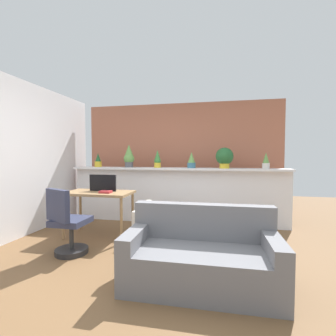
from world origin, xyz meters
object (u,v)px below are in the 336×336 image
object	(u,v)px
potted_plant_1	(129,156)
side_cube_shelf	(148,226)
tv_monitor	(103,183)
potted_plant_5	(266,161)
vase_on_shelf	(149,205)
potted_plant_3	(191,161)
desk	(99,197)
book_on_desk	(106,192)
potted_plant_2	(157,160)
potted_plant_4	(225,157)
couch	(201,258)
office_chair	(67,227)
potted_plant_0	(98,161)

from	to	relation	value
potted_plant_1	side_cube_shelf	distance (m)	1.72
potted_plant_1	tv_monitor	world-z (taller)	potted_plant_1
potted_plant_5	vase_on_shelf	xyz separation A→B (m)	(-1.90, -1.08, -0.67)
potted_plant_3	tv_monitor	xyz separation A→B (m)	(-1.40, -0.92, -0.37)
vase_on_shelf	desk	bearing A→B (deg)	176.12
vase_on_shelf	book_on_desk	xyz separation A→B (m)	(-0.71, -0.05, 0.19)
potted_plant_2	side_cube_shelf	bearing A→B (deg)	-83.45
potted_plant_5	tv_monitor	world-z (taller)	potted_plant_5
potted_plant_1	potted_plant_4	bearing A→B (deg)	-0.94
potted_plant_2	potted_plant_4	xyz separation A→B (m)	(1.31, -0.01, 0.05)
potted_plant_4	couch	world-z (taller)	potted_plant_4
potted_plant_3	side_cube_shelf	world-z (taller)	potted_plant_3
potted_plant_5	couch	xyz separation A→B (m)	(-1.01, -2.21, -0.97)
office_chair	vase_on_shelf	size ratio (longest dim) A/B	5.98
potted_plant_3	book_on_desk	distance (m)	1.74
potted_plant_2	tv_monitor	xyz separation A→B (m)	(-0.71, -0.94, -0.38)
side_cube_shelf	potted_plant_2	bearing A→B (deg)	96.55
potted_plant_0	couch	size ratio (longest dim) A/B	0.19
tv_monitor	vase_on_shelf	world-z (taller)	tv_monitor
potted_plant_4	side_cube_shelf	world-z (taller)	potted_plant_4
side_cube_shelf	office_chair	bearing A→B (deg)	-141.70
desk	side_cube_shelf	distance (m)	0.97
potted_plant_0	potted_plant_3	size ratio (longest dim) A/B	0.95
side_cube_shelf	book_on_desk	world-z (taller)	book_on_desk
potted_plant_2	potted_plant_3	world-z (taller)	potted_plant_2
potted_plant_4	potted_plant_5	xyz separation A→B (m)	(0.74, 0.01, -0.07)
desk	tv_monitor	bearing A→B (deg)	67.67
potted_plant_5	side_cube_shelf	xyz separation A→B (m)	(-1.92, -1.09, -1.00)
potted_plant_5	couch	distance (m)	2.61
side_cube_shelf	couch	xyz separation A→B (m)	(0.91, -1.12, 0.03)
potted_plant_1	office_chair	distance (m)	2.07
couch	potted_plant_1	bearing A→B (deg)	126.41
potted_plant_4	vase_on_shelf	bearing A→B (deg)	-137.62
office_chair	potted_plant_5	bearing A→B (deg)	32.64
office_chair	vase_on_shelf	xyz separation A→B (m)	(0.93, 0.74, 0.19)
potted_plant_0	desk	bearing A→B (deg)	-61.84
book_on_desk	vase_on_shelf	bearing A→B (deg)	3.91
potted_plant_3	vase_on_shelf	size ratio (longest dim) A/B	2.03
potted_plant_0	couch	world-z (taller)	potted_plant_0
office_chair	side_cube_shelf	bearing A→B (deg)	38.30
desk	office_chair	world-z (taller)	office_chair
side_cube_shelf	potted_plant_0	bearing A→B (deg)	141.62
tv_monitor	side_cube_shelf	xyz separation A→B (m)	(0.84, -0.16, -0.64)
vase_on_shelf	potted_plant_3	bearing A→B (deg)	62.81
potted_plant_0	desk	distance (m)	1.34
side_cube_shelf	vase_on_shelf	distance (m)	0.33
potted_plant_5	vase_on_shelf	world-z (taller)	potted_plant_5
potted_plant_5	couch	world-z (taller)	potted_plant_5
office_chair	potted_plant_1	bearing A→B (deg)	84.29
potted_plant_1	side_cube_shelf	size ratio (longest dim) A/B	0.94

